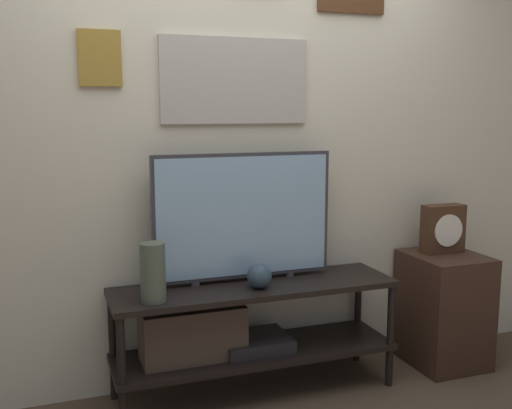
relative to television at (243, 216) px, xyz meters
name	(u,v)px	position (x,y,z in m)	size (l,w,h in m)	color
wall_back	(239,135)	(0.03, 0.17, 0.42)	(6.40, 0.08, 2.70)	beige
media_console	(230,328)	(-0.10, -0.09, -0.57)	(1.49, 0.41, 0.59)	black
television	(243,216)	(0.00, 0.00, 0.00)	(0.96, 0.05, 0.68)	#333338
vase_tall_ceramic	(153,272)	(-0.51, -0.18, -0.21)	(0.12, 0.12, 0.28)	#4C5647
vase_round_glass	(260,276)	(0.03, -0.16, -0.28)	(0.13, 0.13, 0.13)	#2D4251
side_table	(443,309)	(1.21, -0.11, -0.61)	(0.41, 0.46, 0.66)	#382319
mantel_clock	(443,229)	(1.22, -0.06, -0.14)	(0.25, 0.11, 0.28)	#422819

